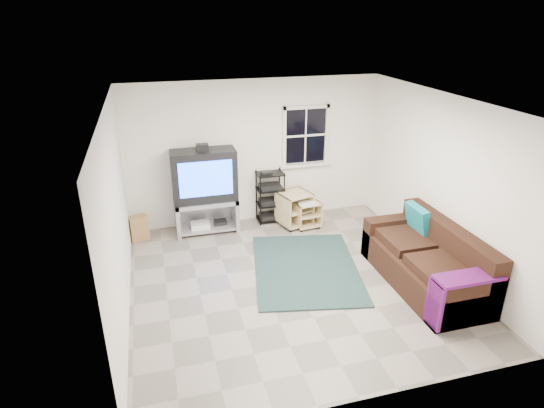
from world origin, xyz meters
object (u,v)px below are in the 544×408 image
object	(u,v)px
side_table_right	(306,212)
sofa	(427,263)
tv_unit	(205,184)
side_table_left	(293,207)
av_rack	(270,200)

from	to	relation	value
side_table_right	sofa	world-z (taller)	sofa
tv_unit	side_table_left	distance (m)	1.67
tv_unit	side_table_left	bearing A→B (deg)	-5.63
tv_unit	av_rack	bearing A→B (deg)	4.61
av_rack	sofa	bearing A→B (deg)	-58.78
side_table_left	side_table_right	distance (m)	0.25
av_rack	side_table_left	size ratio (longest dim) A/B	1.49
tv_unit	sofa	size ratio (longest dim) A/B	0.76
tv_unit	side_table_right	world-z (taller)	tv_unit
tv_unit	sofa	distance (m)	3.85
av_rack	side_table_left	world-z (taller)	av_rack
side_table_left	sofa	distance (m)	2.71
av_rack	sofa	xyz separation A→B (m)	(1.61, -2.66, -0.08)
side_table_right	sofa	xyz separation A→B (m)	(1.05, -2.27, 0.06)
side_table_right	sofa	size ratio (longest dim) A/B	0.24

